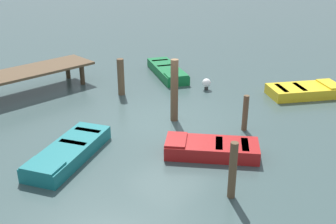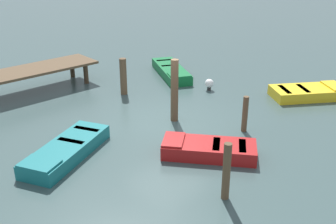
% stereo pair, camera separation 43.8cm
% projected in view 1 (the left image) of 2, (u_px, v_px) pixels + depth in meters
% --- Properties ---
extents(ground_plane, '(80.00, 80.00, 0.00)m').
position_uv_depth(ground_plane, '(168.00, 121.00, 13.88)').
color(ground_plane, '#384C4C').
extents(dock_segment, '(5.33, 1.97, 0.95)m').
position_uv_depth(dock_segment, '(29.00, 73.00, 16.20)').
color(dock_segment, brown).
rests_on(dock_segment, ground_plane).
extents(rowboat_green, '(2.55, 3.45, 0.46)m').
position_uv_depth(rowboat_green, '(167.00, 71.00, 18.53)').
color(rowboat_green, '#0F602D').
rests_on(rowboat_green, ground_plane).
extents(rowboat_teal, '(3.29, 2.27, 0.46)m').
position_uv_depth(rowboat_teal, '(69.00, 152.00, 11.43)').
color(rowboat_teal, '#14666B').
rests_on(rowboat_teal, ground_plane).
extents(rowboat_red, '(2.44, 2.78, 0.46)m').
position_uv_depth(rowboat_red, '(211.00, 148.00, 11.63)').
color(rowboat_red, maroon).
rests_on(rowboat_red, ground_plane).
extents(rowboat_yellow, '(3.03, 2.71, 0.46)m').
position_uv_depth(rowboat_yellow, '(305.00, 91.00, 16.09)').
color(rowboat_yellow, gold).
rests_on(rowboat_yellow, ground_plane).
extents(mooring_piling_mid_left, '(0.26, 0.26, 2.17)m').
position_uv_depth(mooring_piling_mid_left, '(174.00, 91.00, 13.56)').
color(mooring_piling_mid_left, brown).
rests_on(mooring_piling_mid_left, ground_plane).
extents(mooring_piling_center, '(0.18, 0.18, 1.20)m').
position_uv_depth(mooring_piling_center, '(245.00, 113.00, 13.03)').
color(mooring_piling_center, brown).
rests_on(mooring_piling_center, ground_plane).
extents(mooring_piling_mid_right, '(0.27, 0.27, 1.48)m').
position_uv_depth(mooring_piling_mid_right, '(121.00, 77.00, 16.03)').
color(mooring_piling_mid_right, brown).
rests_on(mooring_piling_mid_right, ground_plane).
extents(mooring_piling_far_left, '(0.19, 0.19, 1.48)m').
position_uv_depth(mooring_piling_far_left, '(233.00, 170.00, 9.51)').
color(mooring_piling_far_left, brown).
rests_on(mooring_piling_far_left, ground_plane).
extents(marker_buoy, '(0.36, 0.36, 0.48)m').
position_uv_depth(marker_buoy, '(206.00, 83.00, 16.71)').
color(marker_buoy, '#262626').
rests_on(marker_buoy, ground_plane).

